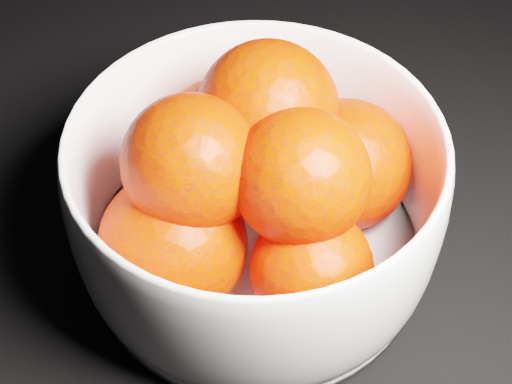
# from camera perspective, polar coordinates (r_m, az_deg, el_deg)

# --- Properties ---
(bowl) EXTENTS (0.25, 0.25, 0.12)m
(bowl) POSITION_cam_1_polar(r_m,az_deg,el_deg) (0.48, -0.00, -0.49)
(bowl) COLOR white
(bowl) RESTS_ON ground
(orange_pile) EXTENTS (0.20, 0.19, 0.15)m
(orange_pile) POSITION_cam_1_polar(r_m,az_deg,el_deg) (0.47, 0.05, 1.26)
(orange_pile) COLOR #F21E00
(orange_pile) RESTS_ON bowl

